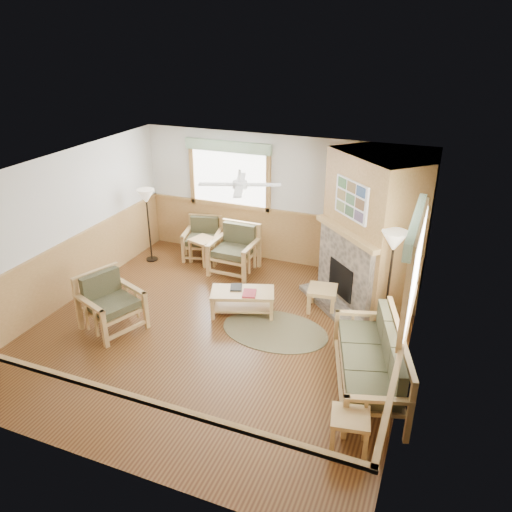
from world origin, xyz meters
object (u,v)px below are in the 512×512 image
at_px(armchair_back_left, 203,239).
at_px(coffee_table, 243,302).
at_px(armchair_back_right, 234,250).
at_px(floor_lamp_left, 149,225).
at_px(armchair_left, 111,303).
at_px(end_table_sofa, 349,432).
at_px(end_table_chairs, 204,251).
at_px(footstool, 322,299).
at_px(floor_lamp_right, 389,283).
at_px(sofa, 369,361).

relative_size(armchair_back_left, coffee_table, 0.78).
height_order(armchair_back_right, floor_lamp_left, floor_lamp_left).
bearing_deg(armchair_left, end_table_sofa, -83.98).
bearing_deg(armchair_back_left, end_table_chairs, -73.59).
distance_m(end_table_sofa, floor_lamp_left, 6.33).
distance_m(footstool, floor_lamp_left, 4.06).
bearing_deg(coffee_table, floor_lamp_left, 134.52).
xyz_separation_m(armchair_back_left, end_table_sofa, (4.14, -4.26, -0.17)).
distance_m(armchair_back_left, coffee_table, 2.56).
height_order(coffee_table, floor_lamp_right, floor_lamp_right).
relative_size(armchair_back_left, footstool, 1.72).
relative_size(sofa, armchair_back_left, 2.37).
bearing_deg(end_table_chairs, footstool, -19.03).
distance_m(armchair_back_right, end_table_chairs, 0.84).
height_order(armchair_back_left, armchair_left, armchair_left).
bearing_deg(footstool, armchair_back_right, 158.39).
xyz_separation_m(armchair_back_right, coffee_table, (0.81, -1.46, -0.26)).
bearing_deg(armchair_back_right, end_table_chairs, 169.17).
distance_m(armchair_left, end_table_sofa, 4.38).
bearing_deg(armchair_back_left, end_table_sofa, -59.43).
height_order(armchair_back_left, coffee_table, armchair_back_left).
xyz_separation_m(armchair_back_right, end_table_sofa, (3.21, -3.85, -0.23)).
bearing_deg(end_table_chairs, armchair_left, -94.37).
height_order(armchair_left, end_table_chairs, armchair_left).
xyz_separation_m(end_table_sofa, floor_lamp_left, (-5.10, 3.70, 0.55)).
relative_size(sofa, end_table_chairs, 3.75).
bearing_deg(floor_lamp_left, floor_lamp_right, -10.42).
xyz_separation_m(armchair_back_left, floor_lamp_left, (-0.96, -0.56, 0.37)).
distance_m(coffee_table, end_table_chairs, 2.28).
bearing_deg(coffee_table, floor_lamp_right, -11.03).
distance_m(sofa, armchair_back_left, 5.15).
relative_size(end_table_chairs, footstool, 1.08).
relative_size(coffee_table, floor_lamp_right, 0.61).
relative_size(armchair_back_right, coffee_table, 0.88).
height_order(end_table_sofa, floor_lamp_left, floor_lamp_left).
distance_m(coffee_table, floor_lamp_right, 2.52).
xyz_separation_m(armchair_left, floor_lamp_right, (4.22, 1.61, 0.42)).
bearing_deg(end_table_sofa, coffee_table, 134.99).
relative_size(armchair_back_right, end_table_sofa, 1.91).
bearing_deg(floor_lamp_right, floor_lamp_left, 169.58).
bearing_deg(armchair_back_right, floor_lamp_right, -17.69).
distance_m(armchair_back_left, footstool, 3.25).
relative_size(sofa, coffee_table, 1.84).
relative_size(coffee_table, end_table_chairs, 2.03).
bearing_deg(footstool, armchair_left, -148.67).
bearing_deg(armchair_back_left, coffee_table, -60.57).
height_order(end_table_chairs, floor_lamp_left, floor_lamp_left).
bearing_deg(floor_lamp_left, armchair_left, -70.84).
bearing_deg(end_table_sofa, armchair_left, 164.66).
bearing_deg(floor_lamp_left, coffee_table, -25.76).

